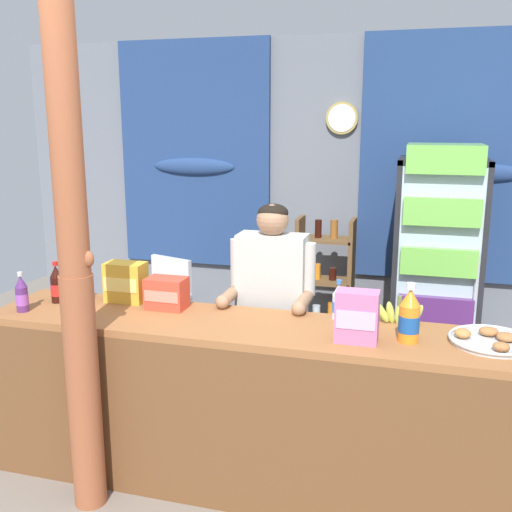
{
  "coord_description": "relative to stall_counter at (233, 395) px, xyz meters",
  "views": [
    {
      "loc": [
        0.9,
        -2.38,
        1.98
      ],
      "look_at": [
        -0.05,
        0.98,
        1.18
      ],
      "focal_mm": 41.61,
      "sensor_mm": 36.0,
      "label": 1
    }
  ],
  "objects": [
    {
      "name": "ground_plane",
      "position": [
        -0.0,
        0.77,
        -0.57
      ],
      "size": [
        7.57,
        7.57,
        0.0
      ],
      "primitive_type": "plane",
      "color": "slate"
    },
    {
      "name": "back_wall_curtained",
      "position": [
        0.02,
        2.49,
        0.81
      ],
      "size": [
        5.65,
        0.22,
        2.69
      ],
      "color": "slate",
      "rests_on": "ground"
    },
    {
      "name": "stall_counter",
      "position": [
        0.0,
        0.0,
        0.0
      ],
      "size": [
        2.79,
        0.57,
        0.94
      ],
      "color": "#935B33",
      "rests_on": "ground"
    },
    {
      "name": "timber_post",
      "position": [
        -0.71,
        -0.28,
        0.62
      ],
      "size": [
        0.19,
        0.17,
        2.5
      ],
      "color": "#995133",
      "rests_on": "ground"
    },
    {
      "name": "drink_fridge",
      "position": [
        1.03,
        1.91,
        0.42
      ],
      "size": [
        0.65,
        0.68,
        1.82
      ],
      "color": "#232328",
      "rests_on": "ground"
    },
    {
      "name": "bottle_shelf_rack",
      "position": [
        0.14,
        2.1,
        0.05
      ],
      "size": [
        0.48,
        0.28,
        1.19
      ],
      "color": "brown",
      "rests_on": "ground"
    },
    {
      "name": "plastic_lawn_chair",
      "position": [
        -1.15,
        1.61,
        -0.08
      ],
      "size": [
        0.56,
        0.56,
        0.86
      ],
      "color": "silver",
      "rests_on": "ground"
    },
    {
      "name": "shopkeeper",
      "position": [
        0.06,
        0.59,
        0.38
      ],
      "size": [
        0.52,
        0.42,
        1.51
      ],
      "color": "#28282D",
      "rests_on": "ground"
    },
    {
      "name": "soda_bottle_orange_soda",
      "position": [
        0.87,
        0.08,
        0.49
      ],
      "size": [
        0.1,
        0.1,
        0.29
      ],
      "color": "orange",
      "rests_on": "stall_counter"
    },
    {
      "name": "soda_bottle_water",
      "position": [
        0.49,
        0.33,
        0.45
      ],
      "size": [
        0.07,
        0.07,
        0.22
      ],
      "color": "silver",
      "rests_on": "stall_counter"
    },
    {
      "name": "soda_bottle_iced_tea",
      "position": [
        -1.0,
        0.2,
        0.46
      ],
      "size": [
        0.07,
        0.07,
        0.22
      ],
      "color": "brown",
      "rests_on": "stall_counter"
    },
    {
      "name": "soda_bottle_cola",
      "position": [
        -1.14,
        0.18,
        0.47
      ],
      "size": [
        0.07,
        0.07,
        0.25
      ],
      "color": "black",
      "rests_on": "stall_counter"
    },
    {
      "name": "soda_bottle_grape_soda",
      "position": [
        -1.23,
        -0.03,
        0.46
      ],
      "size": [
        0.07,
        0.07,
        0.23
      ],
      "color": "#56286B",
      "rests_on": "stall_counter"
    },
    {
      "name": "snack_box_choco_powder",
      "position": [
        -0.76,
        0.3,
        0.48
      ],
      "size": [
        0.23,
        0.14,
        0.23
      ],
      "color": "gold",
      "rests_on": "stall_counter"
    },
    {
      "name": "snack_box_wafer",
      "position": [
        0.63,
        0.01,
        0.49
      ],
      "size": [
        0.2,
        0.12,
        0.25
      ],
      "color": "#B76699",
      "rests_on": "stall_counter"
    },
    {
      "name": "snack_box_crackers",
      "position": [
        -0.47,
        0.24,
        0.45
      ],
      "size": [
        0.22,
        0.16,
        0.18
      ],
      "color": "#E5422D",
      "rests_on": "stall_counter"
    },
    {
      "name": "pastry_tray",
      "position": [
        1.25,
        0.16,
        0.38
      ],
      "size": [
        0.41,
        0.41,
        0.06
      ],
      "color": "#BCBCC1",
      "rests_on": "stall_counter"
    },
    {
      "name": "banana_bunch",
      "position": [
        0.81,
        0.33,
        0.42
      ],
      "size": [
        0.27,
        0.05,
        0.16
      ],
      "color": "#B7C647",
      "rests_on": "stall_counter"
    }
  ]
}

